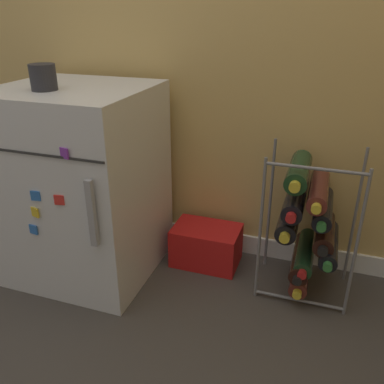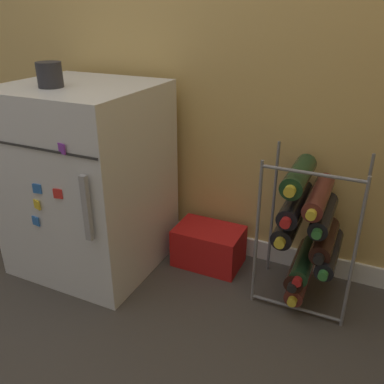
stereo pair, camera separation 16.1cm
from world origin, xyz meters
name	(u,v)px [view 1 (the left image)]	position (x,y,z in m)	size (l,w,h in m)	color
ground_plane	(186,333)	(0.00, 0.00, 0.00)	(14.00, 14.00, 0.00)	#423D38
mini_fridge	(83,183)	(-0.55, 0.28, 0.40)	(0.58, 0.57, 0.79)	silver
wine_rack	(308,224)	(0.36, 0.40, 0.30)	(0.35, 0.33, 0.59)	slate
soda_box	(206,245)	(-0.06, 0.45, 0.09)	(0.29, 0.19, 0.18)	red
fridge_top_cup	(43,77)	(-0.60, 0.18, 0.84)	(0.09, 0.09, 0.09)	#28282D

